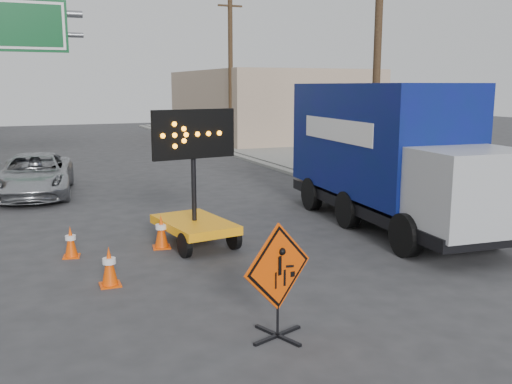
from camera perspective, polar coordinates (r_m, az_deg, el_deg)
ground at (r=8.03m, az=4.25°, el=-16.28°), size 100.00×100.00×0.00m
curb_right at (r=24.07m, az=3.23°, el=2.06°), size 0.40×60.00×0.12m
sidewalk_right at (r=25.16m, az=7.95°, el=2.39°), size 4.00×60.00×0.15m
building_right_far at (r=39.87m, az=1.24°, el=8.70°), size 10.00×14.00×4.60m
utility_pole_near at (r=19.91m, az=12.04°, el=13.42°), size 1.80×0.26×9.00m
utility_pole_far at (r=32.41m, az=-2.56°, el=12.47°), size 1.80×0.26×9.00m
construction_sign at (r=8.30m, az=2.21°, el=-8.56°), size 1.23×0.89×1.72m
arrow_board at (r=13.12m, az=-6.18°, el=-2.39°), size 1.96×2.36×3.12m
pickup_truck at (r=20.34m, az=-21.26°, el=1.59°), size 2.92×5.25×1.39m
box_truck at (r=15.18m, az=12.99°, el=2.92°), size 2.96×7.92×3.68m
cone_a at (r=10.86m, az=-14.46°, el=-7.19°), size 0.38×0.38×0.74m
cone_b at (r=12.86m, az=-18.04°, el=-4.75°), size 0.40×0.40×0.68m
cone_c at (r=13.09m, az=-9.46°, el=-3.89°), size 0.45×0.45×0.77m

